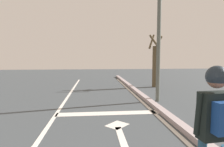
# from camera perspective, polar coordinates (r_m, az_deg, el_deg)

# --- Properties ---
(lane_line_center) EXTENTS (0.12, 20.00, 0.01)m
(lane_line_center) POSITION_cam_1_polar(r_m,az_deg,el_deg) (5.90, -17.89, -13.33)
(lane_line_center) COLOR silver
(lane_line_center) RESTS_ON ground
(lane_line_curbside) EXTENTS (0.12, 20.00, 0.01)m
(lane_line_curbside) POSITION_cam_1_polar(r_m,az_deg,el_deg) (6.10, 13.95, -12.63)
(lane_line_curbside) COLOR silver
(lane_line_curbside) RESTS_ON ground
(stop_bar) EXTENTS (3.37, 0.40, 0.01)m
(stop_bar) POSITION_cam_1_polar(r_m,az_deg,el_deg) (6.20, -1.25, -12.20)
(stop_bar) COLOR silver
(stop_bar) RESTS_ON ground
(lane_arrow_stem) EXTENTS (0.16, 1.40, 0.01)m
(lane_arrow_stem) POSITION_cam_1_polar(r_m,az_deg,el_deg) (4.42, 3.08, -19.46)
(lane_arrow_stem) COLOR silver
(lane_arrow_stem) RESTS_ON ground
(lane_arrow_head) EXTENTS (0.71, 0.71, 0.01)m
(lane_arrow_head) POSITION_cam_1_polar(r_m,az_deg,el_deg) (5.20, 1.62, -15.63)
(lane_arrow_head) COLOR silver
(lane_arrow_head) RESTS_ON ground
(curb_strip) EXTENTS (0.24, 24.00, 0.14)m
(curb_strip) POSITION_cam_1_polar(r_m,az_deg,el_deg) (6.17, 16.20, -11.83)
(curb_strip) COLOR #A49597
(curb_strip) RESTS_ON ground
(skater) EXTENTS (0.46, 0.62, 1.66)m
(skater) POSITION_cam_1_polar(r_m,az_deg,el_deg) (2.50, 29.50, -11.96)
(skater) COLOR #2B5370
(skater) RESTS_ON skateboard
(roadside_tree) EXTENTS (0.92, 0.93, 3.29)m
(roadside_tree) POSITION_cam_1_polar(r_m,az_deg,el_deg) (11.77, 13.19, 2.93)
(roadside_tree) COLOR brown
(roadside_tree) RESTS_ON ground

